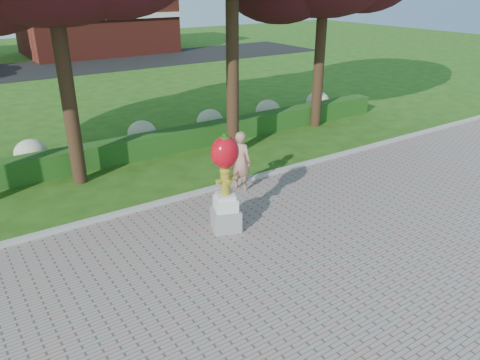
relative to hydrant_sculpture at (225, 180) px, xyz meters
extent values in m
plane|color=#264C13|center=(-0.19, -0.76, -1.40)|extent=(100.00, 100.00, 0.00)
cube|color=gray|center=(-0.19, -4.76, -1.38)|extent=(40.00, 14.00, 0.04)
cube|color=#ADADA5|center=(-0.19, 2.24, -1.32)|extent=(40.00, 0.18, 0.15)
cube|color=#144313|center=(-0.19, 6.24, -1.00)|extent=(24.00, 0.70, 0.80)
ellipsoid|color=#B9C294|center=(-3.19, 7.24, -0.85)|extent=(1.10, 1.10, 0.99)
ellipsoid|color=#B9C294|center=(0.81, 7.24, -0.85)|extent=(1.10, 1.10, 0.99)
ellipsoid|color=#B9C294|center=(3.81, 7.24, -0.85)|extent=(1.10, 1.10, 0.99)
ellipsoid|color=#B9C294|center=(6.81, 7.24, -0.85)|extent=(1.10, 1.10, 0.99)
ellipsoid|color=#B9C294|center=(9.81, 7.24, -0.85)|extent=(1.10, 1.10, 0.99)
cube|color=black|center=(-0.19, 27.24, -1.39)|extent=(50.00, 8.00, 0.02)
cube|color=maroon|center=(7.81, 33.24, 1.80)|extent=(12.00, 8.00, 6.40)
cylinder|color=black|center=(-2.19, 5.24, 1.68)|extent=(0.44, 0.44, 6.16)
cylinder|color=black|center=(3.31, 4.74, 2.24)|extent=(0.44, 0.44, 7.28)
cylinder|color=black|center=(8.31, 5.74, 1.54)|extent=(0.44, 0.44, 5.88)
cube|color=gray|center=(0.00, 0.00, -1.08)|extent=(0.89, 0.89, 0.56)
cube|color=silver|center=(0.00, 0.00, -0.64)|extent=(0.72, 0.72, 0.31)
cube|color=silver|center=(0.00, 0.00, -0.43)|extent=(0.58, 0.58, 0.11)
cylinder|color=olive|center=(0.00, 0.00, -0.06)|extent=(0.25, 0.25, 0.63)
ellipsoid|color=olive|center=(0.00, 0.00, 0.25)|extent=(0.29, 0.29, 0.20)
cylinder|color=olive|center=(-0.18, 0.00, 0.01)|extent=(0.13, 0.12, 0.12)
cylinder|color=olive|center=(0.18, 0.00, 0.01)|extent=(0.13, 0.12, 0.12)
cylinder|color=olive|center=(0.00, -0.17, 0.01)|extent=(0.13, 0.13, 0.13)
cylinder|color=olive|center=(0.00, 0.00, 0.34)|extent=(0.09, 0.09, 0.06)
ellipsoid|color=#BB0A16|center=(0.00, 0.00, 0.74)|extent=(0.70, 0.63, 0.81)
ellipsoid|color=#BB0A16|center=(-0.20, 0.00, 0.71)|extent=(0.34, 0.34, 0.52)
ellipsoid|color=#BB0A16|center=(0.20, 0.00, 0.71)|extent=(0.34, 0.34, 0.52)
cylinder|color=#235714|center=(0.00, 0.00, 1.14)|extent=(0.11, 0.11, 0.13)
ellipsoid|color=#235714|center=(0.00, 0.00, 1.10)|extent=(0.27, 0.27, 0.09)
imported|color=#AD7963|center=(1.70, 1.84, -0.43)|extent=(0.67, 0.79, 1.84)
camera|label=1|loc=(-5.61, -8.99, 4.56)|focal=35.00mm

